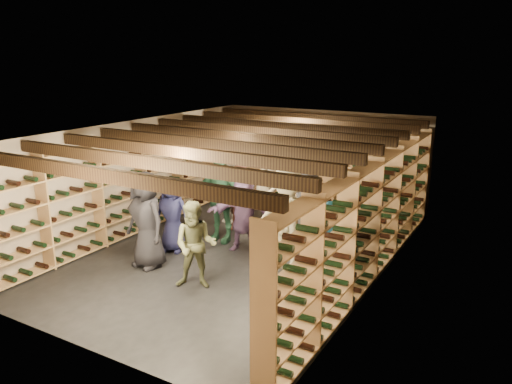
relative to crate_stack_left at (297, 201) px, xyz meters
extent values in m
plane|color=black|center=(0.04, -2.64, -0.34)|extent=(8.00, 8.00, 0.00)
cube|color=tan|center=(0.04, 1.36, 0.86)|extent=(5.50, 0.02, 2.40)
cube|color=tan|center=(0.04, -6.64, 0.86)|extent=(5.50, 0.02, 2.40)
cube|color=tan|center=(-2.71, -2.64, 0.86)|extent=(0.02, 8.00, 2.40)
cube|color=tan|center=(2.79, -2.64, 0.86)|extent=(0.02, 8.00, 2.40)
cube|color=beige|center=(0.04, -2.64, 2.06)|extent=(5.50, 8.00, 0.01)
cube|color=black|center=(0.04, -6.14, 1.92)|extent=(5.40, 0.12, 0.18)
cube|color=black|center=(0.04, -5.26, 1.92)|extent=(5.40, 0.12, 0.18)
cube|color=black|center=(0.04, -4.39, 1.92)|extent=(5.40, 0.12, 0.18)
cube|color=black|center=(0.04, -3.51, 1.92)|extent=(5.40, 0.12, 0.18)
cube|color=black|center=(0.04, -2.64, 1.92)|extent=(5.40, 0.12, 0.18)
cube|color=black|center=(0.04, -1.76, 1.92)|extent=(5.40, 0.12, 0.18)
cube|color=black|center=(0.04, -0.89, 1.92)|extent=(5.40, 0.12, 0.18)
cube|color=black|center=(0.04, -0.01, 1.92)|extent=(5.40, 0.12, 0.18)
cube|color=black|center=(0.04, 0.86, 1.92)|extent=(5.40, 0.12, 0.18)
cube|color=#A88351|center=(-2.53, -2.64, 0.73)|extent=(0.32, 7.50, 2.15)
cube|color=#A88351|center=(2.61, -2.64, 0.73)|extent=(0.32, 7.50, 2.15)
cube|color=#A88351|center=(0.04, 1.19, 0.73)|extent=(4.70, 0.30, 2.15)
cube|color=tan|center=(0.00, 0.00, -0.25)|extent=(0.55, 0.42, 0.17)
cube|color=tan|center=(0.00, 0.00, -0.08)|extent=(0.55, 0.42, 0.17)
cube|color=tan|center=(0.00, 0.00, 0.09)|extent=(0.55, 0.42, 0.17)
cube|color=tan|center=(0.00, 0.00, 0.26)|extent=(0.55, 0.42, 0.17)
cube|color=tan|center=(-0.32, -0.44, -0.25)|extent=(0.56, 0.43, 0.17)
cube|color=tan|center=(-0.32, -0.44, -0.08)|extent=(0.56, 0.43, 0.17)
cube|color=tan|center=(-0.32, -0.44, 0.09)|extent=(0.56, 0.43, 0.17)
cube|color=tan|center=(1.42, 0.14, -0.25)|extent=(0.55, 0.41, 0.17)
imported|color=black|center=(-1.03, -4.17, 0.55)|extent=(0.96, 0.71, 1.78)
imported|color=#545839|center=(0.25, -4.42, 0.40)|extent=(0.89, 0.81, 1.48)
imported|color=#C0B591|center=(1.19, -2.97, 0.59)|extent=(1.36, 1.02, 1.87)
imported|color=#175A82|center=(2.22, -3.52, 0.44)|extent=(0.94, 0.46, 1.56)
imported|color=brown|center=(-0.60, -1.67, 0.41)|extent=(1.43, 0.61, 1.50)
imported|color=#1D1E48|center=(-1.12, -3.34, 0.40)|extent=(0.81, 0.61, 1.48)
imported|color=gray|center=(0.23, -2.09, 0.61)|extent=(0.79, 0.62, 1.91)
imported|color=#492217|center=(1.69, -2.74, 0.46)|extent=(0.85, 0.70, 1.60)
imported|color=beige|center=(-1.10, -1.34, 0.49)|extent=(1.12, 0.71, 1.67)
imported|color=#234D37|center=(-0.62, -2.41, 0.59)|extent=(1.13, 0.58, 1.85)
imported|color=#6C4D7D|center=(0.07, -2.61, 0.42)|extent=(1.47, 0.86, 1.51)
imported|color=#313035|center=(1.05, -1.76, 0.54)|extent=(0.99, 0.81, 1.75)
camera|label=1|loc=(4.92, -10.54, 3.40)|focal=35.00mm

